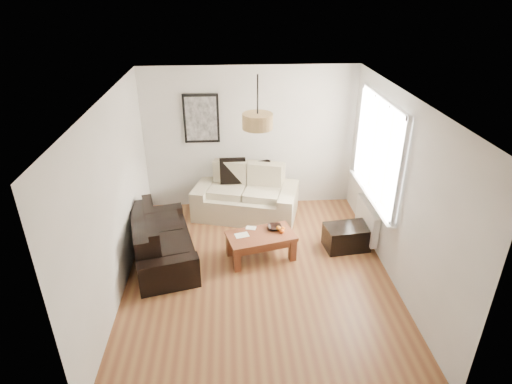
{
  "coord_description": "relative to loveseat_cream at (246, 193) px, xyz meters",
  "views": [
    {
      "loc": [
        -0.37,
        -5.01,
        3.88
      ],
      "look_at": [
        0.0,
        0.6,
        1.05
      ],
      "focal_mm": 29.77,
      "sensor_mm": 36.0,
      "label": 1
    }
  ],
  "objects": [
    {
      "name": "papers",
      "position": [
        -0.12,
        -1.36,
        -0.03
      ],
      "size": [
        0.24,
        0.19,
        0.01
      ],
      "primitive_type": "cube",
      "rotation": [
        0.0,
        0.0,
        0.26
      ],
      "color": "white",
      "rests_on": "coffee_table"
    },
    {
      "name": "loveseat_cream",
      "position": [
        0.0,
        0.0,
        0.0
      ],
      "size": [
        1.99,
        1.42,
        0.89
      ],
      "primitive_type": null,
      "rotation": [
        0.0,
        0.0,
        -0.27
      ],
      "color": "#C0BA9A",
      "rests_on": "floor"
    },
    {
      "name": "floor",
      "position": [
        0.11,
        -1.78,
        -0.45
      ],
      "size": [
        4.5,
        4.5,
        0.0
      ],
      "primitive_type": "plane",
      "color": "brown",
      "rests_on": "ground"
    },
    {
      "name": "pendant_shade",
      "position": [
        0.11,
        -1.48,
        1.78
      ],
      "size": [
        0.4,
        0.4,
        0.2
      ],
      "primitive_type": "cylinder",
      "color": "tan",
      "rests_on": "ceiling"
    },
    {
      "name": "poster",
      "position": [
        -0.74,
        0.44,
        1.25
      ],
      "size": [
        0.62,
        0.04,
        0.87
      ],
      "primitive_type": null,
      "color": "black",
      "rests_on": "wall_back"
    },
    {
      "name": "radiator",
      "position": [
        1.93,
        -0.98,
        -0.07
      ],
      "size": [
        0.1,
        0.9,
        0.52
      ],
      "primitive_type": "cube",
      "color": "white",
      "rests_on": "wall_right"
    },
    {
      "name": "wall_left",
      "position": [
        -1.79,
        -1.78,
        0.85
      ],
      "size": [
        0.04,
        4.5,
        2.6
      ],
      "primitive_type": null,
      "color": "silver",
      "rests_on": "floor"
    },
    {
      "name": "cushion_left",
      "position": [
        -0.22,
        0.22,
        0.34
      ],
      "size": [
        0.46,
        0.15,
        0.46
      ],
      "primitive_type": "cube",
      "rotation": [
        0.0,
        0.0,
        0.01
      ],
      "color": "black",
      "rests_on": "loveseat_cream"
    },
    {
      "name": "orange_c",
      "position": [
        0.45,
        -1.26,
        0.01
      ],
      "size": [
        0.09,
        0.09,
        0.08
      ],
      "primitive_type": "sphere",
      "rotation": [
        0.0,
        0.0,
        0.21
      ],
      "color": "orange",
      "rests_on": "fruit_bowl"
    },
    {
      "name": "wall_right",
      "position": [
        2.01,
        -1.78,
        0.85
      ],
      "size": [
        0.04,
        4.5,
        2.6
      ],
      "primitive_type": null,
      "color": "silver",
      "rests_on": "floor"
    },
    {
      "name": "wall_front",
      "position": [
        0.11,
        -4.03,
        0.85
      ],
      "size": [
        3.8,
        0.04,
        2.6
      ],
      "primitive_type": null,
      "color": "silver",
      "rests_on": "floor"
    },
    {
      "name": "sofa_leather",
      "position": [
        -1.32,
        -1.29,
        -0.08
      ],
      "size": [
        1.21,
        1.86,
        0.74
      ],
      "primitive_type": null,
      "rotation": [
        0.0,
        0.0,
        1.81
      ],
      "color": "black",
      "rests_on": "floor"
    },
    {
      "name": "cushion_right",
      "position": [
        0.28,
        0.22,
        0.3
      ],
      "size": [
        0.4,
        0.25,
        0.39
      ],
      "primitive_type": "cube",
      "rotation": [
        0.0,
        0.0,
        0.38
      ],
      "color": "black",
      "rests_on": "loveseat_cream"
    },
    {
      "name": "orange_a",
      "position": [
        0.49,
        -1.35,
        0.01
      ],
      "size": [
        0.09,
        0.09,
        0.07
      ],
      "primitive_type": "sphere",
      "rotation": [
        0.0,
        0.0,
        -0.22
      ],
      "color": "orange",
      "rests_on": "fruit_bowl"
    },
    {
      "name": "wall_back",
      "position": [
        0.11,
        0.47,
        0.85
      ],
      "size": [
        3.8,
        0.04,
        2.6
      ],
      "primitive_type": null,
      "color": "silver",
      "rests_on": "floor"
    },
    {
      "name": "ceiling",
      "position": [
        0.11,
        -1.78,
        2.15
      ],
      "size": [
        3.8,
        4.5,
        0.0
      ],
      "primitive_type": null,
      "color": "white",
      "rests_on": "floor"
    },
    {
      "name": "fruit_bowl",
      "position": [
        0.39,
        -1.2,
        -0.01
      ],
      "size": [
        0.22,
        0.22,
        0.05
      ],
      "primitive_type": "imported",
      "rotation": [
        0.0,
        0.0,
        -0.02
      ],
      "color": "black",
      "rests_on": "coffee_table"
    },
    {
      "name": "window_bay",
      "position": [
        1.97,
        -0.98,
        1.15
      ],
      "size": [
        0.14,
        1.9,
        1.6
      ],
      "primitive_type": null,
      "color": "white",
      "rests_on": "wall_right"
    },
    {
      "name": "ottoman",
      "position": [
        1.56,
        -1.18,
        -0.25
      ],
      "size": [
        0.73,
        0.52,
        0.39
      ],
      "primitive_type": "cube",
      "rotation": [
        0.0,
        0.0,
        0.12
      ],
      "color": "black",
      "rests_on": "floor"
    },
    {
      "name": "coffee_table",
      "position": [
        0.17,
        -1.36,
        -0.24
      ],
      "size": [
        1.11,
        0.78,
        0.41
      ],
      "primitive_type": null,
      "rotation": [
        0.0,
        0.0,
        0.25
      ],
      "color": "brown",
      "rests_on": "floor"
    },
    {
      "name": "orange_b",
      "position": [
        0.52,
        -1.27,
        0.01
      ],
      "size": [
        0.08,
        0.08,
        0.06
      ],
      "primitive_type": "sphere",
      "rotation": [
        0.0,
        0.0,
        0.33
      ],
      "color": "orange",
      "rests_on": "fruit_bowl"
    }
  ]
}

